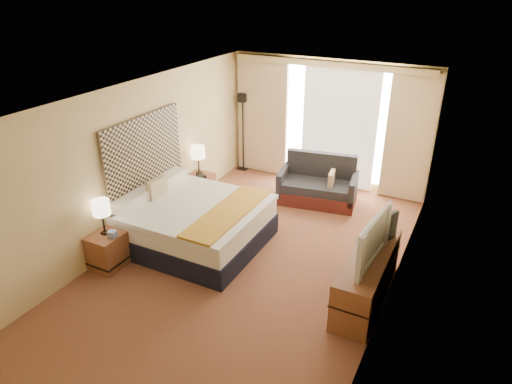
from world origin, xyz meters
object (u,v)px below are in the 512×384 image
at_px(lamp_right, 198,153).
at_px(television, 366,238).
at_px(nightstand_left, 108,250).
at_px(floor_lamp, 243,117).
at_px(desk_chair, 375,250).
at_px(nightstand_right, 199,188).
at_px(loveseat, 318,187).
at_px(lamp_left, 101,208).
at_px(bed, 195,223).
at_px(media_dresser, 367,276).

relative_size(lamp_right, television, 0.51).
relative_size(nightstand_left, television, 0.49).
relative_size(nightstand_left, floor_lamp, 0.31).
bearing_deg(desk_chair, nightstand_right, -172.61).
relative_size(loveseat, lamp_left, 2.86).
bearing_deg(floor_lamp, nightstand_right, -89.07).
height_order(bed, television, television).
distance_m(desk_chair, lamp_right, 3.89).
bearing_deg(bed, floor_lamp, 104.75).
bearing_deg(floor_lamp, television, -43.14).
xyz_separation_m(media_dresser, loveseat, (-1.63, 2.51, -0.04)).
xyz_separation_m(nightstand_left, bed, (0.81, 1.16, 0.10)).
distance_m(nightstand_right, loveseat, 2.33).
bearing_deg(television, lamp_right, 70.62).
height_order(bed, floor_lamp, floor_lamp).
height_order(bed, lamp_left, lamp_left).
distance_m(media_dresser, bed, 2.89).
height_order(nightstand_right, floor_lamp, floor_lamp).
xyz_separation_m(floor_lamp, lamp_right, (-0.01, -1.78, -0.25)).
bearing_deg(media_dresser, nightstand_left, -164.16).
distance_m(bed, lamp_right, 1.75).
relative_size(media_dresser, desk_chair, 1.60).
xyz_separation_m(loveseat, television, (1.58, -2.66, 0.72)).
bearing_deg(media_dresser, bed, 177.73).
relative_size(media_dresser, lamp_left, 3.23).
distance_m(lamp_left, television, 3.79).
distance_m(nightstand_left, floor_lamp, 4.46).
height_order(bed, lamp_right, lamp_right).
bearing_deg(television, lamp_left, 108.37).
distance_m(bed, lamp_left, 1.54).
height_order(media_dresser, bed, bed).
relative_size(nightstand_right, bed, 0.26).
bearing_deg(nightstand_right, lamp_right, 116.54).
relative_size(bed, floor_lamp, 1.21).
distance_m(nightstand_left, loveseat, 4.12).
bearing_deg(floor_lamp, lamp_right, -90.20).
distance_m(media_dresser, lamp_right, 4.08).
relative_size(nightstand_right, lamp_left, 0.99).
xyz_separation_m(nightstand_right, floor_lamp, (-0.03, 1.85, 0.96)).
xyz_separation_m(bed, lamp_left, (-0.84, -1.14, 0.61)).
bearing_deg(television, media_dresser, -13.63).
xyz_separation_m(nightstand_left, television, (3.65, 0.90, 0.75)).
xyz_separation_m(nightstand_right, media_dresser, (3.70, -1.45, 0.07)).
height_order(loveseat, lamp_right, lamp_right).
height_order(desk_chair, lamp_right, desk_chair).
bearing_deg(bed, nightstand_right, 121.20).
relative_size(nightstand_right, desk_chair, 0.49).
distance_m(nightstand_left, lamp_left, 0.71).
xyz_separation_m(nightstand_right, desk_chair, (3.68, -0.98, 0.22)).
xyz_separation_m(media_dresser, floor_lamp, (-3.73, 3.30, 0.89)).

